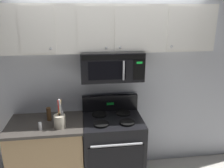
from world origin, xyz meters
TOP-DOWN VIEW (x-y plane):
  - back_wall at (0.00, 0.79)m, footprint 5.20×0.10m
  - stove_range at (0.00, 0.42)m, footprint 0.76×0.69m
  - over_range_microwave at (-0.00, 0.54)m, footprint 0.76×0.43m
  - upper_cabinets at (-0.00, 0.57)m, footprint 2.50×0.36m
  - counter_segment at (-0.84, 0.43)m, footprint 0.93×0.65m
  - utensil_crock_cream at (-0.65, 0.29)m, footprint 0.14×0.14m
  - salt_shaker at (-0.87, 0.26)m, footprint 0.04×0.04m
  - pepper_mill at (-0.80, 0.50)m, footprint 0.06×0.06m

SIDE VIEW (x-z plane):
  - counter_segment at x=-0.84m, z-range 0.00..0.90m
  - stove_range at x=0.00m, z-range -0.09..1.03m
  - salt_shaker at x=-0.87m, z-range 0.90..0.99m
  - pepper_mill at x=-0.80m, z-range 0.90..1.07m
  - utensil_crock_cream at x=-0.65m, z-range 0.81..1.18m
  - back_wall at x=0.00m, z-range 0.00..2.70m
  - over_range_microwave at x=0.00m, z-range 1.40..1.75m
  - upper_cabinets at x=0.00m, z-range 1.75..2.30m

